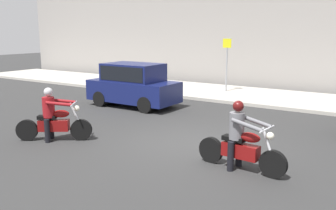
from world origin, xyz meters
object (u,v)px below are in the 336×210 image
object	(u,v)px
street_sign_post	(227,59)
parked_hatchback_navy	(133,84)
motorcycle_with_rider_gray	(240,142)
motorcycle_with_rider_crimson	(53,119)

from	to	relation	value
street_sign_post	parked_hatchback_navy	bearing A→B (deg)	-111.22
parked_hatchback_navy	street_sign_post	distance (m)	5.42
motorcycle_with_rider_gray	street_sign_post	distance (m)	10.49
motorcycle_with_rider_gray	motorcycle_with_rider_crimson	world-z (taller)	motorcycle_with_rider_gray
parked_hatchback_navy	street_sign_post	size ratio (longest dim) A/B	1.44
motorcycle_with_rider_gray	parked_hatchback_navy	distance (m)	7.86
parked_hatchback_navy	motorcycle_with_rider_gray	bearing A→B (deg)	-33.85
motorcycle_with_rider_gray	street_sign_post	xyz separation A→B (m)	(-4.59, 9.37, 1.08)
motorcycle_with_rider_crimson	street_sign_post	bearing A→B (deg)	85.44
parked_hatchback_navy	street_sign_post	world-z (taller)	street_sign_post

